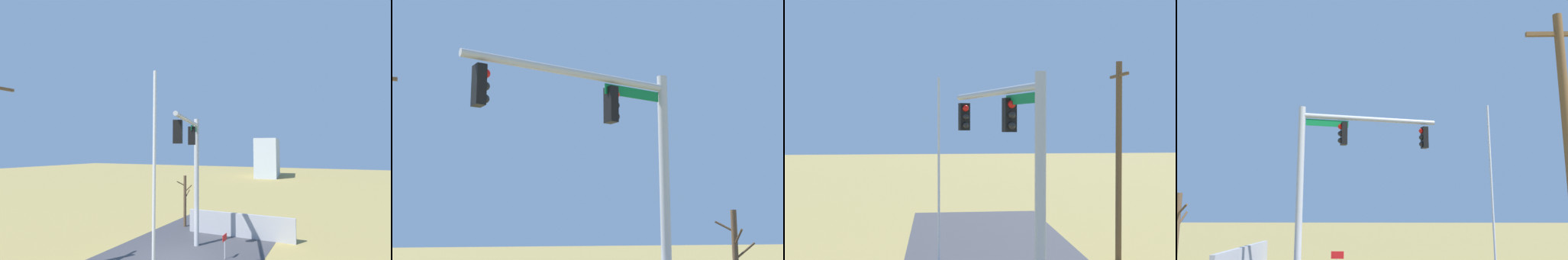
# 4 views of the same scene
# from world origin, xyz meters

# --- Properties ---
(signal_mast) EXTENTS (5.83, 1.96, 7.24)m
(signal_mast) POSITION_xyz_m (0.94, -0.46, 4.96)
(signal_mast) COLOR #B2B5BA
(signal_mast) RESTS_ON ground_plane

